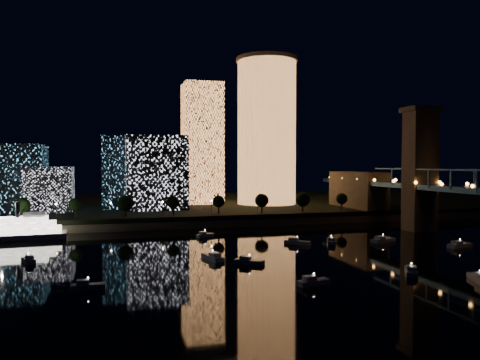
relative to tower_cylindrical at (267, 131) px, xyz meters
name	(u,v)px	position (x,y,z in m)	size (l,w,h in m)	color
ground	(327,265)	(-27.06, -132.38, -45.14)	(520.00, 520.00, 0.00)	black
far_bank	(209,205)	(-27.06, 27.62, -42.64)	(420.00, 160.00, 5.00)	black
seawall	(244,223)	(-27.06, -50.38, -43.64)	(420.00, 6.00, 3.00)	#6B5E4C
tower_cylindrical	(267,131)	(0.00, 0.00, 0.00)	(34.00, 34.00, 80.03)	#FF9B51
tower_rectangular	(202,144)	(-33.75, 12.82, -6.73)	(21.00, 21.00, 66.83)	#FF9B51
midrise_blocks	(101,176)	(-87.60, -9.52, -23.80)	(87.79, 35.55, 35.84)	white
motorboats	(312,254)	(-26.14, -120.68, -44.33)	(138.38, 88.26, 2.78)	silver
esplanade_trees	(174,202)	(-56.94, -44.38, -34.67)	(165.60, 6.70, 8.85)	black
street_lamps	(163,205)	(-61.06, -38.38, -36.12)	(132.70, 0.70, 5.65)	black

